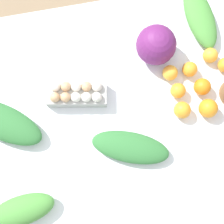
% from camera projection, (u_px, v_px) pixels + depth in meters
% --- Properties ---
extents(ground_plane, '(8.00, 8.00, 0.00)m').
position_uv_depth(ground_plane, '(112.00, 135.00, 2.08)').
color(ground_plane, '#937A5B').
extents(dining_table, '(1.41, 1.10, 0.72)m').
position_uv_depth(dining_table, '(112.00, 116.00, 1.45)').
color(dining_table, silver).
rests_on(dining_table, ground_plane).
extents(cabbage_purple, '(0.18, 0.18, 0.18)m').
position_uv_depth(cabbage_purple, '(156.00, 45.00, 1.35)').
color(cabbage_purple, '#6B2366').
rests_on(cabbage_purple, dining_table).
extents(egg_carton, '(0.27, 0.15, 0.09)m').
position_uv_depth(egg_carton, '(77.00, 94.00, 1.35)').
color(egg_carton, '#A8A8A3').
rests_on(egg_carton, dining_table).
extents(greens_bunch_dandelion, '(0.35, 0.24, 0.07)m').
position_uv_depth(greens_bunch_dandelion, '(130.00, 147.00, 1.31)').
color(greens_bunch_dandelion, '#337538').
rests_on(greens_bunch_dandelion, dining_table).
extents(greens_bunch_scallion, '(0.14, 0.33, 0.08)m').
position_uv_depth(greens_bunch_scallion, '(200.00, 17.00, 1.43)').
color(greens_bunch_scallion, '#4C933D').
rests_on(greens_bunch_scallion, dining_table).
extents(greens_bunch_beet_tops, '(0.28, 0.14, 0.08)m').
position_uv_depth(greens_bunch_beet_tops, '(22.00, 210.00, 1.25)').
color(greens_bunch_beet_tops, '#4C933D').
rests_on(greens_bunch_beet_tops, dining_table).
extents(greens_bunch_kale, '(0.40, 0.34, 0.08)m').
position_uv_depth(greens_bunch_kale, '(1.00, 122.00, 1.32)').
color(greens_bunch_kale, '#337538').
rests_on(greens_bunch_kale, dining_table).
extents(orange_0, '(0.07, 0.07, 0.07)m').
position_uv_depth(orange_0, '(202.00, 87.00, 1.36)').
color(orange_0, orange).
rests_on(orange_0, dining_table).
extents(orange_1, '(0.07, 0.07, 0.07)m').
position_uv_depth(orange_1, '(178.00, 91.00, 1.36)').
color(orange_1, orange).
rests_on(orange_1, dining_table).
extents(orange_2, '(0.07, 0.07, 0.07)m').
position_uv_depth(orange_2, '(182.00, 110.00, 1.34)').
color(orange_2, orange).
rests_on(orange_2, dining_table).
extents(orange_3, '(0.08, 0.08, 0.08)m').
position_uv_depth(orange_3, '(208.00, 108.00, 1.34)').
color(orange_3, orange).
rests_on(orange_3, dining_table).
extents(orange_4, '(0.07, 0.07, 0.07)m').
position_uv_depth(orange_4, '(170.00, 73.00, 1.38)').
color(orange_4, '#F9A833').
rests_on(orange_4, dining_table).
extents(orange_5, '(0.07, 0.07, 0.07)m').
position_uv_depth(orange_5, '(190.00, 69.00, 1.38)').
color(orange_5, orange).
rests_on(orange_5, dining_table).
extents(orange_7, '(0.07, 0.07, 0.07)m').
position_uv_depth(orange_7, '(210.00, 55.00, 1.39)').
color(orange_7, '#F9A833').
rests_on(orange_7, dining_table).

